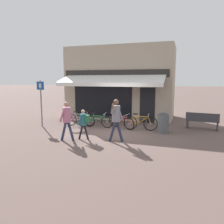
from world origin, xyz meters
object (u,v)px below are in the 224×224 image
object	(u,v)px
parking_sign	(41,99)
litter_bin	(163,123)
bicycle_orange	(140,123)
pedestrian_child	(84,121)
pedestrian_adult	(116,116)
pedestrian_second_adult	(67,117)
bicycle_silver	(80,119)
park_bench	(202,121)
bicycle_red	(121,122)
bicycle_green	(98,121)

from	to	relation	value
parking_sign	litter_bin	bearing A→B (deg)	5.01
bicycle_orange	pedestrian_child	bearing A→B (deg)	-132.39
litter_bin	parking_sign	distance (m)	6.57
pedestrian_adult	parking_sign	world-z (taller)	parking_sign
bicycle_orange	pedestrian_second_adult	distance (m)	3.87
bicycle_silver	litter_bin	bearing A→B (deg)	-17.82
pedestrian_second_adult	litter_bin	distance (m)	4.57
bicycle_orange	pedestrian_second_adult	bearing A→B (deg)	-135.60
bicycle_orange	pedestrian_second_adult	world-z (taller)	pedestrian_second_adult
pedestrian_child	litter_bin	world-z (taller)	pedestrian_child
park_bench	litter_bin	bearing A→B (deg)	-135.56
bicycle_orange	pedestrian_child	size ratio (longest dim) A/B	1.34
pedestrian_adult	pedestrian_child	xyz separation A→B (m)	(-1.40, -0.12, -0.28)
bicycle_orange	pedestrian_child	xyz separation A→B (m)	(-1.95, -2.46, 0.42)
bicycle_silver	pedestrian_second_adult	distance (m)	3.10
bicycle_orange	bicycle_red	bearing A→B (deg)	171.49
pedestrian_adult	pedestrian_second_adult	xyz separation A→B (m)	(-1.99, -0.52, -0.08)
bicycle_green	bicycle_orange	world-z (taller)	bicycle_orange
parking_sign	pedestrian_second_adult	bearing A→B (deg)	-36.77
bicycle_red	parking_sign	xyz separation A→B (m)	(-4.28, -0.87, 1.17)
bicycle_green	litter_bin	distance (m)	3.44
pedestrian_second_adult	litter_bin	size ratio (longest dim) A/B	1.64
bicycle_red	pedestrian_second_adult	xyz separation A→B (m)	(-1.51, -2.94, 0.65)
bicycle_green	parking_sign	distance (m)	3.32
pedestrian_second_adult	parking_sign	xyz separation A→B (m)	(-2.77, 2.07, 0.52)
bicycle_orange	park_bench	bearing A→B (deg)	17.71
bicycle_green	parking_sign	bearing A→B (deg)	-169.72
pedestrian_second_adult	parking_sign	world-z (taller)	parking_sign
bicycle_orange	litter_bin	bearing A→B (deg)	-14.78
bicycle_red	bicycle_orange	xyz separation A→B (m)	(1.03, -0.08, 0.03)
bicycle_red	litter_bin	size ratio (longest dim) A/B	1.59
pedestrian_child	bicycle_green	bearing A→B (deg)	-79.98
bicycle_red	pedestrian_adult	size ratio (longest dim) A/B	0.91
bicycle_orange	litter_bin	world-z (taller)	litter_bin
pedestrian_adult	litter_bin	xyz separation A→B (m)	(1.71, 2.12, -0.58)
pedestrian_child	parking_sign	xyz separation A→B (m)	(-3.36, 1.67, 0.72)
bicycle_silver	bicycle_orange	size ratio (longest dim) A/B	0.96
pedestrian_adult	bicycle_green	bearing A→B (deg)	-48.37
parking_sign	park_bench	bearing A→B (deg)	13.40
bicycle_silver	pedestrian_second_adult	world-z (taller)	pedestrian_second_adult
pedestrian_second_adult	litter_bin	xyz separation A→B (m)	(3.70, 2.64, -0.50)
bicycle_orange	park_bench	distance (m)	3.22
pedestrian_adult	pedestrian_child	bearing A→B (deg)	8.90
parking_sign	park_bench	world-z (taller)	parking_sign
bicycle_red	park_bench	world-z (taller)	park_bench
bicycle_orange	pedestrian_adult	world-z (taller)	pedestrian_adult
bicycle_green	litter_bin	world-z (taller)	litter_bin
pedestrian_second_adult	litter_bin	bearing A→B (deg)	-139.14
bicycle_silver	bicycle_orange	distance (m)	3.41
bicycle_silver	pedestrian_second_adult	bearing A→B (deg)	-87.73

